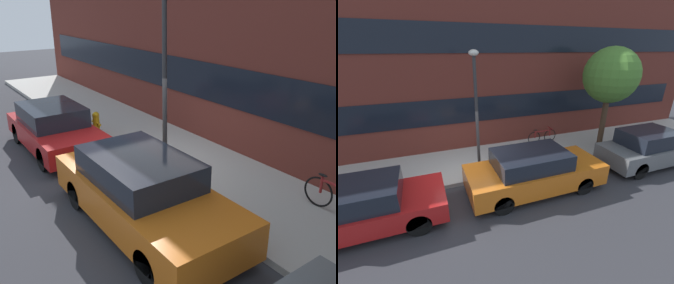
% 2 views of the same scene
% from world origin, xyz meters
% --- Properties ---
extents(ground_plane, '(56.00, 56.00, 0.00)m').
position_xyz_m(ground_plane, '(0.00, 0.00, 0.00)').
color(ground_plane, '#333338').
extents(sidewalk_strip, '(28.00, 2.90, 0.14)m').
position_xyz_m(sidewalk_strip, '(0.00, 1.45, 0.07)').
color(sidewalk_strip, '#B2AFA8').
rests_on(sidewalk_strip, ground_plane).
extents(rowhouse_facade, '(28.00, 1.02, 8.79)m').
position_xyz_m(rowhouse_facade, '(0.00, 3.34, 4.41)').
color(rowhouse_facade, maroon).
rests_on(rowhouse_facade, ground_plane).
extents(parked_car_red, '(3.99, 1.74, 1.32)m').
position_xyz_m(parked_car_red, '(-3.02, -1.05, 0.66)').
color(parked_car_red, '#AD1919').
rests_on(parked_car_red, ground_plane).
extents(parked_car_orange, '(4.54, 1.80, 1.43)m').
position_xyz_m(parked_car_orange, '(1.91, -1.05, 0.71)').
color(parked_car_orange, '#D16619').
rests_on(parked_car_orange, ground_plane).
extents(parked_car_grey, '(4.02, 1.71, 1.49)m').
position_xyz_m(parked_car_grey, '(7.08, -1.05, 0.73)').
color(parked_car_grey, slate).
rests_on(parked_car_grey, ground_plane).
extents(fire_hydrant, '(0.55, 0.31, 0.73)m').
position_xyz_m(fire_hydrant, '(-3.21, 0.35, 0.51)').
color(fire_hydrant, gold).
rests_on(fire_hydrant, sidewalk_strip).
extents(bicycle, '(1.53, 0.44, 0.74)m').
position_xyz_m(bicycle, '(4.01, 2.15, 0.52)').
color(bicycle, black).
rests_on(bicycle, sidewalk_strip).
extents(street_tree, '(2.33, 2.33, 4.42)m').
position_xyz_m(street_tree, '(6.42, 0.90, 3.38)').
color(street_tree, '#473323').
rests_on(street_tree, sidewalk_strip).
extents(lamp_post, '(0.32, 0.32, 4.30)m').
position_xyz_m(lamp_post, '(0.43, 0.49, 2.82)').
color(lamp_post, '#2D2D30').
rests_on(lamp_post, sidewalk_strip).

